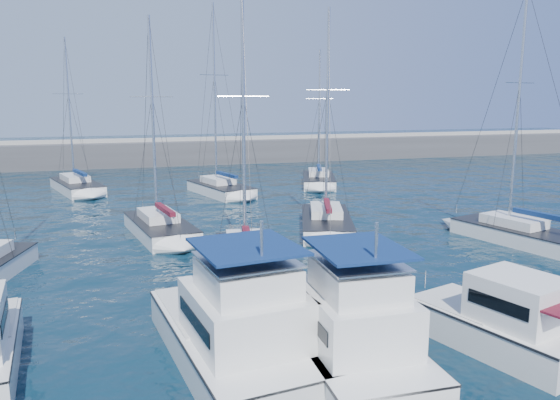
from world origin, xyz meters
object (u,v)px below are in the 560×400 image
object	(u,v)px
sailboat_mid_e	(519,234)
motor_yacht_port_inner	(238,332)
sailboat_back_b	(220,188)
motor_yacht_stbd_inner	(346,333)
motor_yacht_stbd_outer	(503,324)
sailboat_back_a	(77,186)
sailboat_mid_c	(246,256)
sailboat_back_c	(319,180)
sailboat_mid_b	(160,228)
sailboat_mid_d	(326,223)

from	to	relation	value
sailboat_mid_e	motor_yacht_port_inner	bearing A→B (deg)	-167.95
motor_yacht_port_inner	sailboat_back_b	xyz separation A→B (m)	(5.04, 31.84, -0.58)
motor_yacht_stbd_inner	motor_yacht_stbd_outer	distance (m)	5.74
sailboat_back_a	motor_yacht_stbd_inner	bearing A→B (deg)	-91.42
sailboat_mid_c	sailboat_back_c	size ratio (longest dim) A/B	1.02
sailboat_back_a	sailboat_back_b	bearing A→B (deg)	-39.97
sailboat_mid_b	sailboat_back_c	bearing A→B (deg)	33.58
motor_yacht_stbd_outer	sailboat_mid_b	xyz separation A→B (m)	(-10.32, 19.61, -0.43)
motor_yacht_port_inner	sailboat_mid_b	bearing A→B (deg)	86.12
motor_yacht_stbd_outer	sailboat_back_b	distance (m)	33.62
sailboat_mid_b	sailboat_mid_d	bearing A→B (deg)	-19.08
motor_yacht_stbd_outer	sailboat_back_b	size ratio (longest dim) A/B	0.39
sailboat_mid_c	motor_yacht_stbd_inner	bearing A→B (deg)	-78.14
motor_yacht_stbd_inner	sailboat_mid_b	xyz separation A→B (m)	(-4.60, 19.17, -0.62)
sailboat_mid_e	sailboat_back_a	bearing A→B (deg)	119.59
motor_yacht_port_inner	sailboat_back_c	world-z (taller)	sailboat_back_c
sailboat_mid_e	sailboat_back_a	distance (m)	38.12
sailboat_mid_c	sailboat_back_b	xyz separation A→B (m)	(2.47, 21.55, 0.03)
sailboat_mid_b	motor_yacht_port_inner	bearing A→B (deg)	-96.61
sailboat_mid_e	sailboat_back_c	distance (m)	24.33
sailboat_mid_c	sailboat_back_a	bearing A→B (deg)	118.78
sailboat_mid_b	sailboat_back_b	xyz separation A→B (m)	(6.30, 13.76, 0.04)
sailboat_mid_c	sailboat_mid_d	world-z (taller)	sailboat_mid_d
motor_yacht_port_inner	sailboat_back_a	distance (m)	37.86
sailboat_mid_d	sailboat_back_a	world-z (taller)	sailboat_mid_d
sailboat_mid_c	sailboat_mid_d	size ratio (longest dim) A/B	0.95
sailboat_mid_d	sailboat_back_b	distance (m)	15.96
motor_yacht_stbd_inner	motor_yacht_stbd_outer	bearing A→B (deg)	-3.16
sailboat_mid_e	sailboat_back_b	bearing A→B (deg)	108.20
motor_yacht_stbd_outer	sailboat_back_a	bearing A→B (deg)	95.95
motor_yacht_stbd_inner	sailboat_mid_d	world-z (taller)	sailboat_mid_d
motor_yacht_stbd_inner	sailboat_mid_e	size ratio (longest dim) A/B	0.57
motor_yacht_stbd_inner	motor_yacht_stbd_outer	world-z (taller)	motor_yacht_stbd_inner
motor_yacht_stbd_inner	sailboat_mid_c	size ratio (longest dim) A/B	0.63
sailboat_mid_c	sailboat_mid_e	size ratio (longest dim) A/B	0.91
sailboat_back_b	motor_yacht_stbd_inner	bearing A→B (deg)	-109.96
motor_yacht_port_inner	sailboat_mid_b	xyz separation A→B (m)	(-1.26, 18.08, -0.62)
sailboat_back_c	motor_yacht_port_inner	bearing A→B (deg)	-96.05
motor_yacht_stbd_outer	sailboat_mid_e	world-z (taller)	sailboat_mid_e
motor_yacht_port_inner	sailboat_back_a	world-z (taller)	sailboat_back_a
sailboat_back_c	sailboat_mid_e	bearing A→B (deg)	-62.07
motor_yacht_stbd_outer	sailboat_back_c	size ratio (longest dim) A/B	0.48
motor_yacht_stbd_inner	sailboat_back_c	xyz separation A→B (m)	(12.07, 35.37, -0.62)
sailboat_mid_b	sailboat_mid_c	size ratio (longest dim) A/B	1.00
sailboat_mid_e	sailboat_back_a	world-z (taller)	sailboat_mid_e
sailboat_mid_c	sailboat_mid_e	xyz separation A→B (m)	(16.97, 0.00, 0.00)
sailboat_mid_e	sailboat_mid_d	bearing A→B (deg)	132.84
motor_yacht_stbd_outer	sailboat_back_a	distance (m)	42.05
sailboat_mid_d	sailboat_mid_e	xyz separation A→B (m)	(10.14, -6.19, 0.01)
sailboat_mid_e	sailboat_back_c	bearing A→B (deg)	84.03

